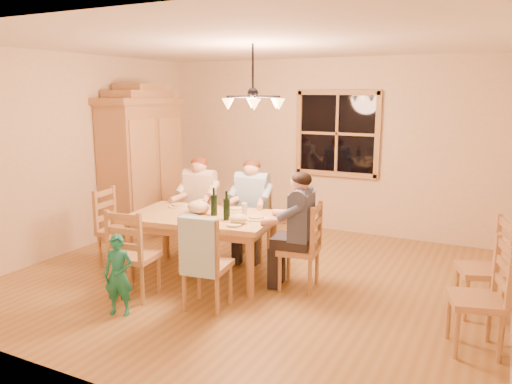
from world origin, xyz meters
The scene contains 31 objects.
floor centered at (0.00, 0.00, 0.00)m, with size 5.50×5.50×0.00m, color olive.
ceiling centered at (0.00, 0.00, 2.70)m, with size 5.50×5.00×0.02m, color white.
wall_back centered at (0.00, 2.50, 1.35)m, with size 5.50×0.02×2.70m, color beige.
wall_left centered at (-2.75, 0.00, 1.35)m, with size 0.02×5.00×2.70m, color beige.
window centered at (0.20, 2.47, 1.55)m, with size 1.30×0.06×1.30m.
chandelier centered at (0.00, 0.00, 2.08)m, with size 0.77×0.68×0.71m.
armoire centered at (-2.42, 0.98, 1.06)m, with size 0.66×1.40×2.30m.
dining_table centered at (-0.57, -0.19, 0.66)m, with size 1.82×1.25×0.76m.
chair_far_left centered at (-1.10, 0.55, 0.30)m, with size 0.49×0.47×0.99m.
chair_far_right centered at (-0.35, 0.65, 0.30)m, with size 0.49×0.47×0.99m.
chair_near_left centered at (-0.89, -1.04, 0.30)m, with size 0.49×0.47×0.99m.
chair_near_right centered at (-0.04, -0.93, 0.30)m, with size 0.49×0.47×0.99m.
chair_end_left centered at (-1.74, -0.35, 0.30)m, with size 0.47×0.49×0.99m.
chair_end_right centered at (0.60, -0.04, 0.30)m, with size 0.47×0.49×0.99m.
adult_woman centered at (-1.10, 0.55, 0.84)m, with size 0.43×0.47×0.87m.
adult_plaid_man centered at (-0.35, 0.65, 0.84)m, with size 0.43×0.47×0.87m.
adult_slate_man centered at (0.60, -0.04, 0.84)m, with size 0.47×0.43×0.87m.
towel centered at (-0.02, -1.12, 0.70)m, with size 0.38×0.10×0.58m, color #A5D1E0.
wine_bottle_a centered at (-0.43, -0.16, 0.93)m, with size 0.08×0.08×0.33m, color black.
wine_bottle_b centered at (-0.19, -0.27, 0.93)m, with size 0.08×0.08×0.33m, color black.
plate_woman centered at (-1.06, 0.02, 0.77)m, with size 0.26×0.26×0.02m, color white.
plate_plaid centered at (-0.30, 0.15, 0.77)m, with size 0.26×0.26×0.02m, color white.
plate_slate centered at (0.09, -0.10, 0.77)m, with size 0.26×0.26×0.02m, color white.
wine_glass_a centered at (-0.71, -0.02, 0.83)m, with size 0.06×0.06×0.14m, color silver.
wine_glass_b centered at (-0.13, 0.03, 0.83)m, with size 0.06×0.06×0.14m, color silver.
cap centered at (0.00, -0.36, 0.82)m, with size 0.20×0.20×0.11m, color beige.
napkin centered at (-0.63, -0.39, 0.78)m, with size 0.18×0.14×0.03m, color slate.
cloth_bundle centered at (-0.65, -0.16, 0.84)m, with size 0.28×0.22×0.15m, color beige.
child centered at (-0.74, -1.47, 0.41)m, with size 0.30×0.20×0.82m, color #1B7B64.
chair_spare_front centered at (2.45, -0.65, 0.30)m, with size 0.53×0.54×0.99m.
chair_spare_back centered at (2.45, 0.15, 0.30)m, with size 0.54×0.55×0.99m.
Camera 1 is at (2.58, -5.01, 2.17)m, focal length 35.00 mm.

